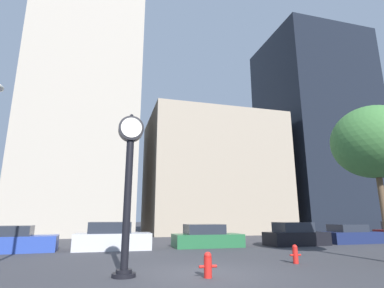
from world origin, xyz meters
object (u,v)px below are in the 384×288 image
car_silver (112,238)px  car_black (296,236)px  car_green (207,237)px  bare_tree (374,142)px  fire_hydrant_far (208,264)px  car_navy (350,235)px  fire_hydrant_near (295,254)px  car_blue (7,241)px  street_clock (129,176)px

car_silver → car_black: bearing=-0.6°
car_green → bare_tree: (5.24, -7.91, 4.42)m
car_green → fire_hydrant_far: bearing=-107.4°
car_silver → car_navy: (16.08, 0.05, -0.10)m
fire_hydrant_near → car_navy: bearing=37.9°
car_blue → fire_hydrant_far: bearing=-51.5°
car_blue → car_navy: car_blue is taller
fire_hydrant_near → bare_tree: (3.90, -0.74, 4.62)m
fire_hydrant_far → bare_tree: bare_tree is taller
street_clock → fire_hydrant_far: 3.73m
car_silver → car_navy: bearing=1.8°
car_navy → fire_hydrant_near: size_ratio=5.60×
car_silver → car_navy: car_silver is taller
car_navy → fire_hydrant_far: 16.08m
car_black → bare_tree: (-0.61, -7.39, 4.38)m
car_black → street_clock: bearing=-148.4°
car_green → car_navy: size_ratio=1.04×
car_black → fire_hydrant_far: size_ratio=5.52×
street_clock → car_blue: size_ratio=1.10×
car_green → car_black: bearing=-4.6°
street_clock → fire_hydrant_far: bearing=-17.9°
car_navy → street_clock: bearing=-153.8°
street_clock → fire_hydrant_near: bearing=8.3°
car_black → car_silver: bearing=175.0°
car_silver → bare_tree: bearing=-34.3°
fire_hydrant_far → car_black: bearing=44.0°
car_green → bare_tree: bearing=-56.1°
car_black → bare_tree: bare_tree is taller
street_clock → car_navy: (15.83, 8.12, -2.55)m
car_blue → fire_hydrant_near: bearing=-33.7°
car_silver → fire_hydrant_near: bearing=-44.1°
car_blue → car_black: (16.67, -0.50, 0.04)m
street_clock → fire_hydrant_far: size_ratio=7.03×
car_blue → bare_tree: 18.43m
street_clock → car_blue: bearing=124.2°
street_clock → car_black: street_clock is taller
car_black → fire_hydrant_far: 12.12m
street_clock → car_green: bearing=56.9°
car_black → car_navy: size_ratio=1.02×
car_blue → car_green: bearing=-3.2°
car_silver → fire_hydrant_far: (2.70, -8.86, -0.25)m
car_silver → fire_hydrant_far: 9.26m
car_blue → bare_tree: (16.06, -7.89, 4.42)m
car_navy → bare_tree: bare_tree is taller
car_black → fire_hydrant_near: bearing=-126.9°
car_silver → car_navy: size_ratio=1.05×
fire_hydrant_near → car_black: bearing=55.9°
car_green → fire_hydrant_near: size_ratio=5.82×
street_clock → fire_hydrant_near: size_ratio=7.30×
street_clock → fire_hydrant_near: (6.65, 0.97, -2.72)m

